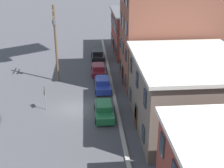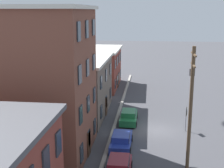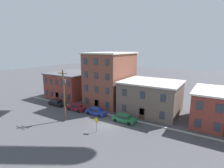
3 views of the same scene
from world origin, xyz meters
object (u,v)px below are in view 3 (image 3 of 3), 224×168
object	(u,v)px
car_black	(57,102)
caution_sign	(96,122)
car_green	(124,118)
utility_pole	(64,93)
car_blue	(96,111)
car_maroon	(77,107)

from	to	relation	value
car_black	caution_sign	distance (m)	17.70
car_green	caution_sign	world-z (taller)	caution_sign
utility_pole	car_blue	bearing A→B (deg)	61.02
car_blue	car_green	distance (m)	6.75
car_maroon	utility_pole	world-z (taller)	utility_pole
car_maroon	car_green	xyz separation A→B (m)	(11.92, 0.05, 0.00)
car_black	car_blue	world-z (taller)	same
car_blue	utility_pole	bearing A→B (deg)	-118.98
car_maroon	car_blue	world-z (taller)	same
car_maroon	caution_sign	world-z (taller)	caution_sign
car_black	utility_pole	xyz separation A→B (m)	(8.60, -5.45, 4.71)
car_maroon	utility_pole	bearing A→B (deg)	-68.54
car_blue	car_green	xyz separation A→B (m)	(6.75, -0.23, 0.00)
car_maroon	car_blue	distance (m)	5.18
car_green	utility_pole	xyz separation A→B (m)	(-9.84, -5.35, 4.71)
car_maroon	caution_sign	size ratio (longest dim) A/B	1.65
car_blue	caution_sign	xyz separation A→B (m)	(4.87, -6.30, 1.05)
car_blue	caution_sign	bearing A→B (deg)	-52.31
car_blue	caution_sign	size ratio (longest dim) A/B	1.65
caution_sign	utility_pole	xyz separation A→B (m)	(-7.96, 0.72, 3.66)
car_black	car_maroon	world-z (taller)	same
car_black	utility_pole	size ratio (longest dim) A/B	0.45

